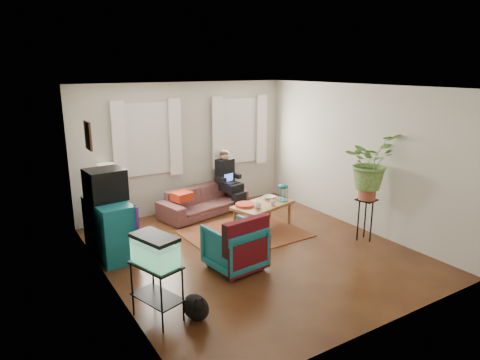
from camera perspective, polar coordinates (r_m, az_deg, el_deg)
floor at (r=7.01m, az=1.75°, el=-9.45°), size 4.50×5.00×0.01m
ceiling at (r=6.39m, az=1.93°, el=12.31°), size 4.50×5.00×0.01m
wall_back at (r=8.72m, az=-7.30°, el=4.28°), size 4.50×0.01×2.60m
wall_front at (r=4.79m, az=18.67°, el=-5.26°), size 4.50×0.01×2.60m
wall_left at (r=5.69m, az=-17.41°, el=-1.99°), size 0.01×5.00×2.60m
wall_right at (r=8.02m, az=15.38°, el=2.93°), size 0.01×5.00×2.60m
window_left at (r=8.37m, az=-12.30°, el=5.35°), size 1.08×0.04×1.38m
window_right at (r=9.24m, az=-0.20°, el=6.57°), size 1.08×0.04×1.38m
curtains_left at (r=8.29m, az=-12.11°, el=5.28°), size 1.36×0.06×1.50m
curtains_right at (r=9.18m, az=0.06°, el=6.51°), size 1.36×0.06×1.50m
picture_frame at (r=6.37m, az=-19.53°, el=5.59°), size 0.04×0.32×0.40m
area_rug at (r=7.68m, az=0.61°, el=-7.12°), size 2.05×1.67×0.01m
sofa at (r=8.62m, az=-4.87°, el=-2.21°), size 1.96×1.11×0.72m
seated_person at (r=8.99m, az=-1.63°, el=-0.19°), size 0.57×0.66×1.10m
side_table at (r=8.29m, az=-17.03°, el=-3.87°), size 0.47×0.47×0.63m
table_lamp at (r=8.13m, az=-17.34°, el=0.03°), size 0.35×0.35×0.57m
dresser at (r=6.97m, az=-16.98°, el=-6.26°), size 0.59×1.04×0.90m
crt_tv at (r=6.85m, az=-17.55°, el=-0.57°), size 0.59×0.55×0.48m
aquarium_stand at (r=5.24m, az=-10.98°, el=-14.39°), size 0.51×0.69×0.69m
aquarium at (r=5.01m, az=-11.28°, el=-9.10°), size 0.46×0.63×0.36m
black_cat at (r=5.25m, az=-5.92°, el=-16.22°), size 0.37×0.48×0.36m
armchair at (r=6.31m, az=-0.74°, el=-8.57°), size 0.80×0.76×0.75m
serape_throw at (r=6.04m, az=0.95°, el=-8.07°), size 0.77×0.26×0.62m
coffee_table at (r=7.88m, az=3.04°, el=-4.79°), size 1.25×0.89×0.47m
cup_a at (r=7.54m, az=2.40°, el=-3.42°), size 0.16×0.16×0.10m
cup_b at (r=7.72m, az=4.37°, el=-3.04°), size 0.13×0.13×0.10m
bowl at (r=8.09m, az=3.93°, el=-2.34°), size 0.27×0.27×0.06m
snack_tray at (r=7.68m, az=0.69°, el=-3.31°), size 0.43×0.43×0.04m
birdcage at (r=7.96m, az=5.76°, el=-1.64°), size 0.23×0.23×0.33m
plant_stand at (r=7.60m, az=16.31°, el=-5.10°), size 0.36×0.36×0.73m
potted_plant at (r=7.36m, az=16.80°, el=1.28°), size 0.95×0.86×0.93m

